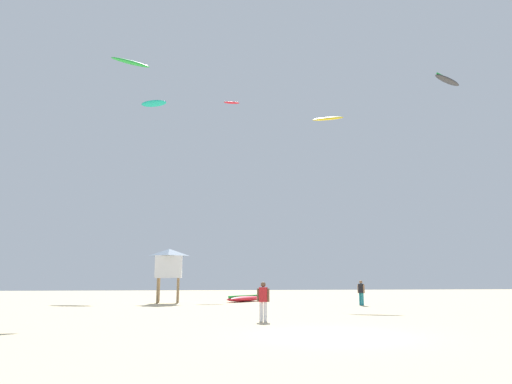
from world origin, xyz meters
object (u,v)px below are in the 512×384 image
at_px(person_midground, 361,291).
at_px(lifeguard_tower, 169,263).
at_px(kite_aloft_0, 232,103).
at_px(kite_aloft_1, 154,103).
at_px(kite_aloft_2, 447,80).
at_px(person_foreground, 263,298).
at_px(kite_aloft_3, 131,62).
at_px(kite_grounded_near, 244,299).
at_px(kite_aloft_4, 328,119).

height_order(person_midground, lifeguard_tower, lifeguard_tower).
relative_size(kite_aloft_0, kite_aloft_1, 0.58).
xyz_separation_m(lifeguard_tower, kite_aloft_2, (21.62, -4.66, 14.33)).
height_order(person_foreground, kite_aloft_3, kite_aloft_3).
xyz_separation_m(kite_aloft_1, kite_aloft_3, (0.57, -22.38, -5.48)).
xyz_separation_m(kite_grounded_near, kite_aloft_1, (-9.71, 16.86, 22.93)).
relative_size(person_midground, kite_aloft_0, 0.86).
distance_m(kite_aloft_2, kite_aloft_4, 10.19).
bearing_deg(kite_aloft_3, kite_aloft_0, 68.85).
height_order(lifeguard_tower, kite_aloft_3, kite_aloft_3).
distance_m(person_foreground, person_midground, 14.17).
distance_m(kite_grounded_near, kite_aloft_3, 20.46).
height_order(person_midground, kite_aloft_3, kite_aloft_3).
bearing_deg(person_foreground, kite_aloft_1, 35.55).
bearing_deg(lifeguard_tower, kite_aloft_1, 101.20).
bearing_deg(person_foreground, kite_grounded_near, 18.23).
distance_m(kite_aloft_3, kite_aloft_4, 17.45).
bearing_deg(kite_aloft_4, kite_aloft_0, 111.75).
bearing_deg(person_midground, kite_aloft_2, -35.51).
xyz_separation_m(person_foreground, lifeguard_tower, (-5.16, 16.06, 2.05)).
bearing_deg(kite_grounded_near, kite_aloft_0, 89.89).
height_order(kite_grounded_near, lifeguard_tower, lifeguard_tower).
bearing_deg(kite_aloft_0, kite_aloft_4, -68.25).
xyz_separation_m(kite_aloft_0, kite_aloft_2, (15.50, -24.35, -6.90)).
distance_m(kite_aloft_0, kite_aloft_4, 21.52).
xyz_separation_m(lifeguard_tower, kite_aloft_1, (-3.63, 18.35, 20.13)).
distance_m(person_foreground, kite_grounded_near, 17.59).
height_order(person_foreground, kite_aloft_2, kite_aloft_2).
relative_size(kite_aloft_3, kite_aloft_4, 1.04).
bearing_deg(kite_aloft_1, kite_aloft_0, 7.88).
height_order(kite_aloft_3, kite_aloft_4, kite_aloft_3).
bearing_deg(lifeguard_tower, person_foreground, -72.18).
xyz_separation_m(kite_aloft_1, kite_aloft_4, (17.09, -17.07, -7.26)).
height_order(person_foreground, kite_aloft_4, kite_aloft_4).
height_order(kite_aloft_1, kite_aloft_2, kite_aloft_1).
relative_size(kite_aloft_1, kite_aloft_2, 1.05).
distance_m(kite_grounded_near, kite_aloft_1, 30.07).
xyz_separation_m(kite_aloft_2, kite_aloft_3, (-24.68, 0.63, 0.33)).
bearing_deg(kite_aloft_4, lifeguard_tower, -174.57).
bearing_deg(kite_aloft_0, kite_aloft_1, -172.12).
bearing_deg(kite_aloft_0, person_foreground, -91.52).
relative_size(person_midground, kite_aloft_3, 0.58).
bearing_deg(person_midground, kite_grounded_near, 104.32).
bearing_deg(person_foreground, kite_aloft_3, 55.57).
bearing_deg(lifeguard_tower, kite_aloft_4, 5.43).
relative_size(person_foreground, kite_grounded_near, 0.43).
bearing_deg(person_foreground, kite_aloft_4, -4.36).
distance_m(person_midground, kite_aloft_4, 16.09).
bearing_deg(kite_aloft_0, person_midground, -72.69).
height_order(person_midground, kite_aloft_2, kite_aloft_2).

